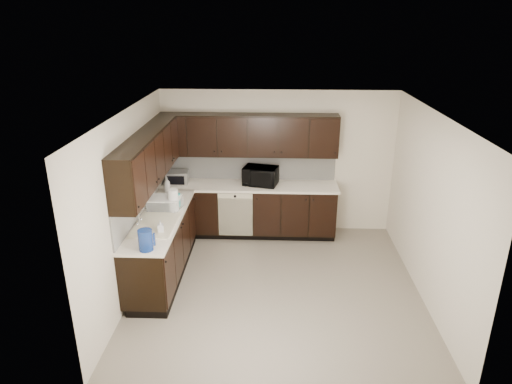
% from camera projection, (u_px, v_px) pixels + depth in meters
% --- Properties ---
extents(floor, '(4.00, 4.00, 0.00)m').
position_uv_depth(floor, '(276.00, 287.00, 6.53)').
color(floor, gray).
rests_on(floor, ground).
extents(ceiling, '(4.00, 4.00, 0.00)m').
position_uv_depth(ceiling, '(280.00, 114.00, 5.64)').
color(ceiling, white).
rests_on(ceiling, wall_back).
extents(wall_back, '(4.00, 0.02, 2.50)m').
position_uv_depth(wall_back, '(278.00, 162.00, 7.95)').
color(wall_back, beige).
rests_on(wall_back, floor).
extents(wall_left, '(0.02, 4.00, 2.50)m').
position_uv_depth(wall_left, '(130.00, 204.00, 6.16)').
color(wall_left, beige).
rests_on(wall_left, floor).
extents(wall_right, '(0.02, 4.00, 2.50)m').
position_uv_depth(wall_right, '(430.00, 209.00, 6.01)').
color(wall_right, beige).
rests_on(wall_right, floor).
extents(wall_front, '(4.00, 0.02, 2.50)m').
position_uv_depth(wall_front, '(279.00, 290.00, 4.22)').
color(wall_front, beige).
rests_on(wall_front, floor).
extents(lower_cabinets, '(3.00, 2.80, 0.90)m').
position_uv_depth(lower_cabinets, '(215.00, 226.00, 7.46)').
color(lower_cabinets, black).
rests_on(lower_cabinets, floor).
extents(countertop, '(3.03, 2.83, 0.04)m').
position_uv_depth(countertop, '(214.00, 198.00, 7.27)').
color(countertop, white).
rests_on(countertop, lower_cabinets).
extents(backsplash, '(3.00, 2.80, 0.48)m').
position_uv_depth(backsplash, '(202.00, 178.00, 7.39)').
color(backsplash, beige).
rests_on(backsplash, countertop).
extents(upper_cabinets, '(3.00, 2.80, 0.70)m').
position_uv_depth(upper_cabinets, '(207.00, 145.00, 7.06)').
color(upper_cabinets, black).
rests_on(upper_cabinets, wall_back).
extents(dishwasher, '(0.58, 0.04, 0.78)m').
position_uv_depth(dishwasher, '(235.00, 212.00, 7.68)').
color(dishwasher, beige).
rests_on(dishwasher, lower_cabinets).
extents(sink, '(0.54, 0.82, 0.42)m').
position_uv_depth(sink, '(155.00, 230.00, 6.27)').
color(sink, beige).
rests_on(sink, countertop).
extents(microwave, '(0.63, 0.50, 0.31)m').
position_uv_depth(microwave, '(260.00, 176.00, 7.74)').
color(microwave, black).
rests_on(microwave, countertop).
extents(soap_bottle_a, '(0.10, 0.10, 0.18)m').
position_uv_depth(soap_bottle_a, '(160.00, 227.00, 6.02)').
color(soap_bottle_a, gray).
rests_on(soap_bottle_a, countertop).
extents(soap_bottle_b, '(0.13, 0.13, 0.26)m').
position_uv_depth(soap_bottle_b, '(167.00, 185.00, 7.39)').
color(soap_bottle_b, gray).
rests_on(soap_bottle_b, countertop).
extents(toaster_oven, '(0.37, 0.29, 0.23)m').
position_uv_depth(toaster_oven, '(177.00, 178.00, 7.78)').
color(toaster_oven, '#B7B7B9').
rests_on(toaster_oven, countertop).
extents(storage_bin, '(0.50, 0.40, 0.18)m').
position_uv_depth(storage_bin, '(165.00, 203.00, 6.77)').
color(storage_bin, white).
rests_on(storage_bin, countertop).
extents(blue_pitcher, '(0.23, 0.23, 0.27)m').
position_uv_depth(blue_pitcher, '(146.00, 240.00, 5.56)').
color(blue_pitcher, navy).
rests_on(blue_pitcher, countertop).
extents(teal_tumbler, '(0.09, 0.09, 0.20)m').
position_uv_depth(teal_tumbler, '(178.00, 200.00, 6.87)').
color(teal_tumbler, '#0D918E').
rests_on(teal_tumbler, countertop).
extents(paper_towel_roll, '(0.18, 0.18, 0.33)m').
position_uv_depth(paper_towel_roll, '(173.00, 200.00, 6.69)').
color(paper_towel_roll, white).
rests_on(paper_towel_roll, countertop).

